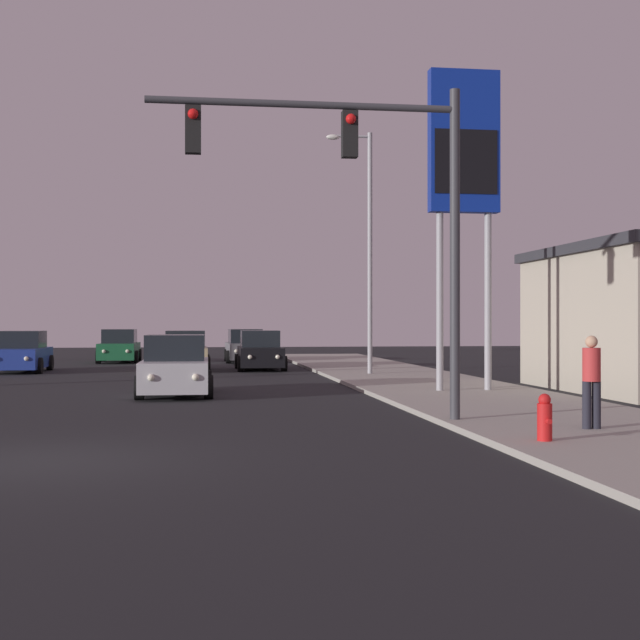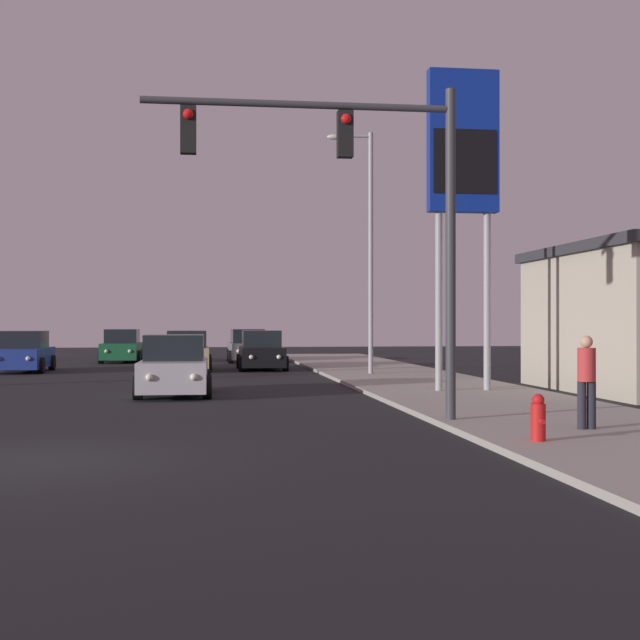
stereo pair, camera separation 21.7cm
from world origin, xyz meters
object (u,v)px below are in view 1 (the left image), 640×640
(car_green, at_px, (119,347))
(car_tan, at_px, (185,353))
(car_silver, at_px, (175,368))
(car_black, at_px, (260,352))
(traffic_light_mast, at_px, (371,187))
(car_grey, at_px, (245,347))
(fire_hydrant, at_px, (545,418))
(pedestrian_on_sidewalk, at_px, (592,378))
(gas_station_sign, at_px, (464,159))
(car_blue, at_px, (22,353))
(street_lamp, at_px, (366,240))

(car_green, distance_m, car_tan, 9.09)
(car_silver, relative_size, car_black, 1.00)
(car_green, distance_m, traffic_light_mast, 30.27)
(car_grey, relative_size, fire_hydrant, 5.71)
(car_grey, bearing_deg, car_green, -7.19)
(car_silver, distance_m, pedestrian_on_sidewalk, 12.48)
(traffic_light_mast, height_order, gas_station_sign, gas_station_sign)
(car_silver, bearing_deg, gas_station_sign, 175.05)
(car_grey, distance_m, pedestrian_on_sidewalk, 30.74)
(car_green, relative_size, pedestrian_on_sidewalk, 2.59)
(car_grey, xyz_separation_m, car_black, (0.23, -7.49, 0.00))
(car_grey, bearing_deg, car_silver, 79.71)
(traffic_light_mast, bearing_deg, gas_station_sign, 60.52)
(pedestrian_on_sidewalk, bearing_deg, traffic_light_mast, 153.03)
(pedestrian_on_sidewalk, bearing_deg, car_silver, 127.51)
(car_blue, height_order, car_green, same)
(street_lamp, xyz_separation_m, pedestrian_on_sidewalk, (0.72, -17.55, -4.08))
(car_green, height_order, fire_hydrant, car_green)
(car_black, bearing_deg, car_green, -50.18)
(car_blue, distance_m, car_silver, 14.17)
(car_blue, bearing_deg, street_lamp, 159.87)
(car_tan, relative_size, traffic_light_mast, 0.66)
(car_tan, xyz_separation_m, traffic_light_mast, (3.82, -20.71, 3.90))
(car_tan, height_order, car_grey, same)
(car_black, bearing_deg, gas_station_sign, 109.78)
(fire_hydrant, bearing_deg, car_tan, 104.07)
(street_lamp, height_order, fire_hydrant, street_lamp)
(pedestrian_on_sidewalk, bearing_deg, car_grey, 98.51)
(car_black, bearing_deg, car_tan, 6.76)
(car_blue, distance_m, traffic_light_mast, 23.44)
(car_grey, xyz_separation_m, gas_station_sign, (4.99, -21.30, 5.86))
(car_silver, bearing_deg, car_green, -80.40)
(car_tan, bearing_deg, car_blue, 0.48)
(car_blue, relative_size, car_grey, 0.99)
(gas_station_sign, bearing_deg, car_silver, 174.34)
(gas_station_sign, height_order, fire_hydrant, gas_station_sign)
(car_black, bearing_deg, traffic_light_mast, 92.56)
(car_tan, height_order, pedestrian_on_sidewalk, pedestrian_on_sidewalk)
(car_green, relative_size, car_black, 1.00)
(car_grey, bearing_deg, car_blue, 37.86)
(fire_hydrant, bearing_deg, car_grey, 95.54)
(car_blue, relative_size, traffic_light_mast, 0.66)
(car_tan, distance_m, fire_hydrant, 24.74)
(car_silver, distance_m, traffic_light_mast, 9.77)
(car_green, height_order, traffic_light_mast, traffic_light_mast)
(traffic_light_mast, xyz_separation_m, pedestrian_on_sidewalk, (3.65, -1.86, -3.62))
(gas_station_sign, distance_m, fire_hydrant, 12.33)
(car_blue, bearing_deg, car_black, -177.38)
(fire_hydrant, xyz_separation_m, pedestrian_on_sidewalk, (1.46, 1.43, 0.55))
(car_green, xyz_separation_m, traffic_light_mast, (7.24, -29.13, 3.90))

